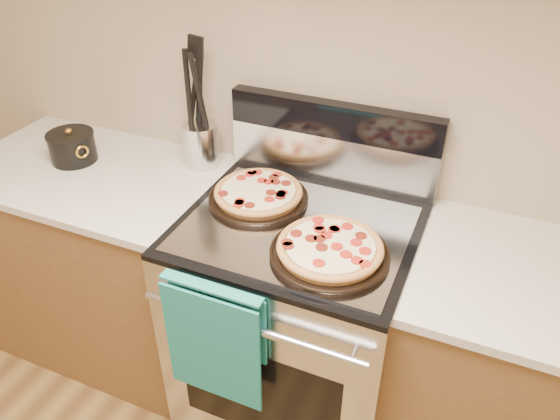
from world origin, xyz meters
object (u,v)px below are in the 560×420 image
at_px(range_body, 297,326).
at_px(saucepan, 73,148).
at_px(pepperoni_pizza_front, 330,250).
at_px(pepperoni_pizza_back, 258,194).
at_px(utensil_crock, 201,144).

bearing_deg(range_body, saucepan, 176.12).
height_order(range_body, pepperoni_pizza_front, pepperoni_pizza_front).
distance_m(range_body, pepperoni_pizza_back, 0.53).
xyz_separation_m(range_body, pepperoni_pizza_front, (0.15, -0.13, 0.50)).
distance_m(range_body, saucepan, 1.11).
distance_m(range_body, utensil_crock, 0.78).
relative_size(range_body, pepperoni_pizza_front, 2.54).
distance_m(pepperoni_pizza_back, saucepan, 0.80).
xyz_separation_m(pepperoni_pizza_back, saucepan, (-0.80, -0.00, 0.01)).
relative_size(range_body, pepperoni_pizza_back, 2.66).
bearing_deg(utensil_crock, pepperoni_pizza_back, -27.85).
relative_size(utensil_crock, saucepan, 0.97).
height_order(pepperoni_pizza_back, saucepan, saucepan).
xyz_separation_m(range_body, saucepan, (-0.98, 0.07, 0.51)).
xyz_separation_m(pepperoni_pizza_back, pepperoni_pizza_front, (0.33, -0.20, 0.00)).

